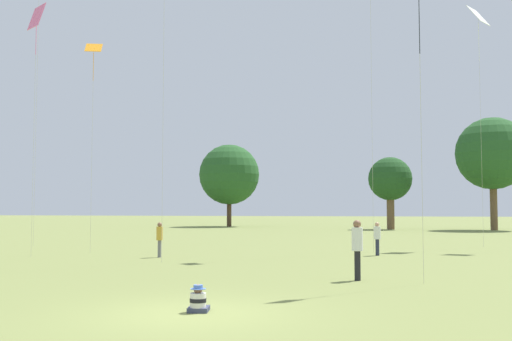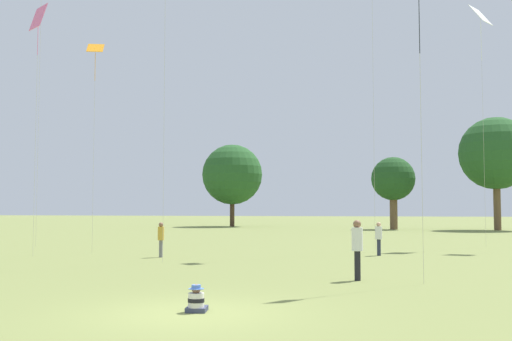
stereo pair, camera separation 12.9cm
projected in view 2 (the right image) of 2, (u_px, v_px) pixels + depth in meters
name	position (u px, v px, depth m)	size (l,w,h in m)	color
ground_plane	(189.00, 314.00, 12.44)	(300.00, 300.00, 0.00)	olive
seated_toddler	(196.00, 301.00, 12.69)	(0.50, 0.59, 0.58)	#383D56
person_standing_0	(161.00, 236.00, 26.76)	(0.37, 0.37, 1.56)	slate
person_standing_2	(379.00, 236.00, 27.72)	(0.42, 0.42, 1.54)	#282D42
person_standing_3	(357.00, 244.00, 18.19)	(0.40, 0.40, 1.83)	black
kite_0	(481.00, 20.00, 34.52)	(1.46, 1.63, 13.89)	white
kite_2	(38.00, 23.00, 27.70)	(1.19, 0.98, 11.60)	pink
kite_7	(95.00, 57.00, 29.89)	(0.95, 0.83, 10.48)	orange
distant_tree_0	(232.00, 175.00, 71.58)	(7.19, 7.19, 9.80)	#473323
distant_tree_1	(496.00, 154.00, 59.80)	(7.25, 7.25, 11.31)	brown
distant_tree_2	(393.00, 179.00, 62.02)	(4.50, 4.50, 7.50)	brown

